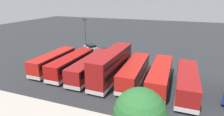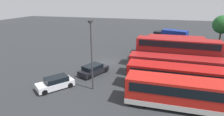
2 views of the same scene
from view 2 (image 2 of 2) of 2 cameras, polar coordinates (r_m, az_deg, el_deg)
The scene contains 13 objects.
ground_plane at distance 30.25m, azimuth -1.67°, elevation -1.33°, with size 140.00×140.00×0.00m, color #2D3033.
bus_single_deck_near_end at distance 39.08m, azimuth 19.28°, elevation 4.61°, with size 2.62×10.86×2.95m.
bus_single_deck_second at distance 35.58m, azimuth 18.18°, elevation 3.47°, with size 2.62×11.58×2.95m.
bus_single_deck_third at distance 31.93m, azimuth 18.20°, elevation 1.85°, with size 2.66×11.13×2.95m.
bus_double_decker_fourth at distance 28.47m, azimuth 19.61°, elevation 1.52°, with size 3.01×11.84×4.55m.
bus_single_deck_fifth at distance 25.21m, azimuth 19.13°, elevation -2.50°, with size 2.68×11.95×2.95m.
bus_single_deck_sixth at distance 21.90m, azimuth 19.63°, elevation -5.70°, with size 2.78×11.19×2.95m.
bus_single_deck_seventh at distance 18.61m, azimuth 20.52°, elevation -10.15°, with size 2.62×10.21×2.95m.
box_truck_blue at distance 45.11m, azimuth 18.05°, elevation 6.55°, with size 4.92×7.90×3.20m.
car_hatchback_silver at distance 25.37m, azimuth -5.89°, elevation -3.66°, with size 4.77×3.49×1.43m.
car_small_green at distance 22.39m, azimuth -17.36°, elevation -7.52°, with size 4.40×4.01×1.43m.
lamp_post_tall at distance 19.94m, azimuth -6.48°, elevation 2.26°, with size 0.70×0.30×7.96m.
tree_leftmost at distance 49.34m, azimuth 31.42°, elevation 9.00°, with size 4.19×4.19×6.57m.
Camera 2 is at (27.23, 8.50, 10.08)m, focal length 29.01 mm.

